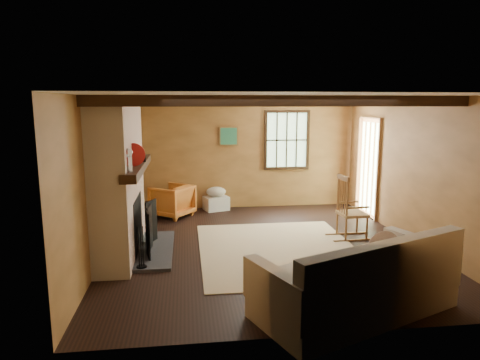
{
  "coord_description": "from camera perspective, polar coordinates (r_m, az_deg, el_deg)",
  "views": [
    {
      "loc": [
        -1.23,
        -6.58,
        2.29
      ],
      "look_at": [
        -0.35,
        0.4,
        1.04
      ],
      "focal_mm": 32.0,
      "sensor_mm": 36.0,
      "label": 1
    }
  ],
  "objects": [
    {
      "name": "ground",
      "position": [
        7.07,
        3.22,
        -8.82
      ],
      "size": [
        5.5,
        5.5,
        0.0
      ],
      "primitive_type": "plane",
      "color": "black",
      "rests_on": "ground"
    },
    {
      "name": "room_envelope",
      "position": [
        7.02,
        4.75,
        4.69
      ],
      "size": [
        5.02,
        5.52,
        2.44
      ],
      "color": "#AE773E",
      "rests_on": "ground"
    },
    {
      "name": "fireplace",
      "position": [
        6.76,
        -15.58,
        -0.41
      ],
      "size": [
        1.02,
        2.3,
        2.4
      ],
      "color": "#99533B",
      "rests_on": "ground"
    },
    {
      "name": "rug",
      "position": [
        6.93,
        5.17,
        -9.24
      ],
      "size": [
        2.5,
        3.0,
        0.01
      ],
      "primitive_type": "cube",
      "color": "tan",
      "rests_on": "ground"
    },
    {
      "name": "rocking_chair",
      "position": [
        7.62,
        14.47,
        -4.08
      ],
      "size": [
        0.82,
        0.47,
        1.11
      ],
      "rotation": [
        0.0,
        0.0,
        1.62
      ],
      "color": "tan",
      "rests_on": "ground"
    },
    {
      "name": "sofa",
      "position": [
        5.01,
        15.66,
        -13.33
      ],
      "size": [
        2.5,
        1.81,
        0.93
      ],
      "rotation": [
        0.0,
        0.0,
        0.39
      ],
      "color": "beige",
      "rests_on": "ground"
    },
    {
      "name": "firewood_pile",
      "position": [
        9.46,
        -11.37,
        -3.42
      ],
      "size": [
        0.62,
        0.11,
        0.23
      ],
      "color": "brown",
      "rests_on": "ground"
    },
    {
      "name": "laundry_basket",
      "position": [
        9.39,
        -3.2,
        -3.11
      ],
      "size": [
        0.59,
        0.52,
        0.3
      ],
      "primitive_type": "cube",
      "rotation": [
        0.0,
        0.0,
        0.32
      ],
      "color": "silver",
      "rests_on": "ground"
    },
    {
      "name": "basket_pillow",
      "position": [
        9.33,
        -3.21,
        -1.57
      ],
      "size": [
        0.49,
        0.42,
        0.21
      ],
      "primitive_type": "ellipsoid",
      "rotation": [
        0.0,
        0.0,
        -0.2
      ],
      "color": "beige",
      "rests_on": "laundry_basket"
    },
    {
      "name": "armchair",
      "position": [
        8.9,
        -9.04,
        -2.75
      ],
      "size": [
        1.01,
        1.01,
        0.66
      ],
      "primitive_type": "imported",
      "rotation": [
        0.0,
        0.0,
        -2.22
      ],
      "color": "#BF6026",
      "rests_on": "ground"
    }
  ]
}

